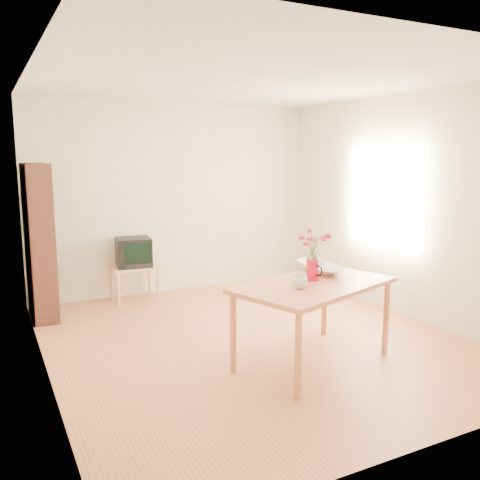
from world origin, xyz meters
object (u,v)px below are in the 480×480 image
table (314,291)px  bowl (320,251)px  television (133,251)px  pitcher (312,271)px  mug (300,282)px

table → bowl: 0.56m
television → bowl: bearing=-55.7°
pitcher → television: 2.82m
pitcher → table: bearing=-126.1°
bowl → television: bowl is taller
pitcher → bowl: size_ratio=0.48×
table → pitcher: pitcher is taller
television → table: bearing=-64.8°
table → television: (-0.91, 2.75, -0.02)m
mug → bowl: 0.72m
table → mug: mug is taller
bowl → television: bearing=117.3°
television → pitcher: bearing=-63.2°
table → television: size_ratio=3.49×
table → bowl: bowl is taller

